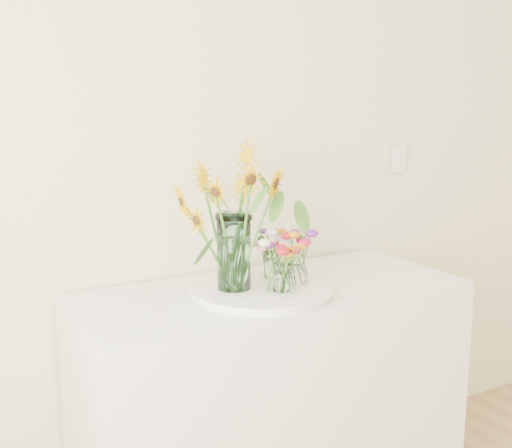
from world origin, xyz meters
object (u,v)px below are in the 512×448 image
tray (261,291)px  small_vase_c (272,264)px  mason_jar (234,252)px  small_vase_a (281,278)px  counter (271,404)px  small_vase_b (296,267)px

tray → small_vase_c: small_vase_c is taller
mason_jar → small_vase_c: bearing=18.7°
mason_jar → small_vase_c: mason_jar is taller
mason_jar → small_vase_c: (0.19, 0.06, -0.08)m
mason_jar → small_vase_a: size_ratio=2.61×
mason_jar → small_vase_a: bearing=-39.2°
counter → small_vase_a: small_vase_a is taller
counter → small_vase_b: size_ratio=11.31×
counter → small_vase_b: small_vase_b is taller
mason_jar → counter: bearing=8.2°
small_vase_a → tray: bearing=110.6°
small_vase_b → counter: bearing=131.4°
tray → mason_jar: mason_jar is taller
counter → small_vase_a: 0.54m
counter → mason_jar: mason_jar is taller
mason_jar → small_vase_a: mason_jar is taller
counter → tray: 0.47m
small_vase_b → mason_jar: bearing=169.0°
tray → small_vase_b: bearing=-10.1°
mason_jar → small_vase_b: bearing=-11.0°
small_vase_a → mason_jar: bearing=140.8°
small_vase_b → small_vase_c: 0.11m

